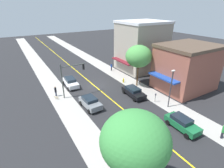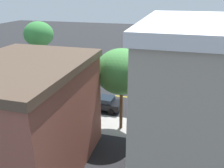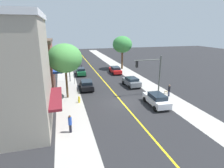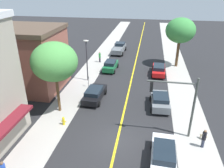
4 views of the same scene
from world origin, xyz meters
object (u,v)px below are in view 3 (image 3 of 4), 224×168
object	(u,v)px
street_tree_left_near	(65,58)
fire_hydrant	(79,100)
black_sedan_left_curb	(87,84)
small_dog	(166,92)
street_lamp	(69,62)
red_sedan_right_curb	(115,70)
white_sedan_right_curb	(156,99)
pedestrian_black_shirt	(169,90)
street_tree_right_corner	(122,45)
parking_meter	(74,79)
grey_pickup_truck	(77,63)
traffic_light_mast	(152,70)
grey_sedan_right_curb	(131,82)
pedestrian_green_shirt	(68,68)
pedestrian_blue_shirt	(70,123)
green_sedan_left_curb	(81,71)

from	to	relation	value
street_tree_left_near	fire_hydrant	bearing A→B (deg)	-60.43
black_sedan_left_curb	small_dog	bearing A→B (deg)	-113.15
street_lamp	red_sedan_right_curb	distance (m)	10.95
white_sedan_right_curb	pedestrian_black_shirt	size ratio (longest dim) A/B	2.67
street_tree_right_corner	parking_meter	distance (m)	16.50
street_tree_right_corner	grey_pickup_truck	distance (m)	12.87
red_sedan_right_curb	small_dog	bearing A→B (deg)	-164.64
traffic_light_mast	street_lamp	world-z (taller)	street_lamp
street_tree_left_near	street_tree_right_corner	bearing A→B (deg)	50.40
grey_sedan_right_curb	white_sedan_right_curb	bearing A→B (deg)	177.62
grey_sedan_right_curb	pedestrian_green_shirt	distance (m)	16.78
pedestrian_black_shirt	small_dog	distance (m)	1.21
street_tree_right_corner	street_lamp	size ratio (longest dim) A/B	1.35
street_lamp	small_dog	bearing A→B (deg)	-38.58
traffic_light_mast	small_dog	xyz separation A→B (m)	(2.47, -0.25, -3.38)
white_sedan_right_curb	pedestrian_blue_shirt	xyz separation A→B (m)	(-10.78, -3.52, 0.10)
red_sedan_right_curb	fire_hydrant	bearing A→B (deg)	149.05
red_sedan_right_curb	pedestrian_green_shirt	bearing A→B (deg)	69.77
street_lamp	grey_sedan_right_curb	world-z (taller)	street_lamp
pedestrian_green_shirt	street_tree_right_corner	bearing A→B (deg)	-87.99
street_tree_right_corner	traffic_light_mast	distance (m)	18.76
grey_sedan_right_curb	red_sedan_right_curb	bearing A→B (deg)	-2.94
fire_hydrant	parking_meter	bearing A→B (deg)	89.47
red_sedan_right_curb	small_dog	distance (m)	15.05
fire_hydrant	parking_meter	world-z (taller)	parking_meter
street_tree_left_near	white_sedan_right_curb	distance (m)	13.08
pedestrian_black_shirt	small_dog	bearing A→B (deg)	76.68
small_dog	pedestrian_green_shirt	bearing A→B (deg)	168.48
fire_hydrant	pedestrian_green_shirt	bearing A→B (deg)	91.89
traffic_light_mast	pedestrian_green_shirt	size ratio (longest dim) A/B	3.09
street_tree_left_near	white_sedan_right_curb	bearing A→B (deg)	-29.11
green_sedan_left_curb	grey_pickup_truck	world-z (taller)	grey_pickup_truck
green_sedan_left_curb	traffic_light_mast	bearing A→B (deg)	-148.20
fire_hydrant	grey_sedan_right_curb	world-z (taller)	grey_sedan_right_curb
black_sedan_left_curb	street_tree_right_corner	bearing A→B (deg)	-35.22
green_sedan_left_curb	black_sedan_left_curb	bearing A→B (deg)	-178.97
fire_hydrant	pedestrian_black_shirt	world-z (taller)	pedestrian_black_shirt
pedestrian_blue_shirt	pedestrian_black_shirt	distance (m)	15.35
traffic_light_mast	grey_sedan_right_curb	bearing A→B (deg)	-75.89
street_tree_right_corner	traffic_light_mast	size ratio (longest dim) A/B	1.37
street_tree_right_corner	red_sedan_right_curb	xyz separation A→B (m)	(-2.92, -4.21, -5.01)
pedestrian_green_shirt	small_dog	distance (m)	22.94
street_lamp	green_sedan_left_curb	bearing A→B (deg)	60.43
black_sedan_left_curb	pedestrian_blue_shirt	world-z (taller)	pedestrian_blue_shirt
white_sedan_right_curb	street_lamp	bearing A→B (deg)	36.68
green_sedan_left_curb	black_sedan_left_curb	world-z (taller)	green_sedan_left_curb
parking_meter	pedestrian_blue_shirt	xyz separation A→B (m)	(-1.57, -15.76, -0.01)
street_tree_left_near	black_sedan_left_curb	xyz separation A→B (m)	(3.11, 3.00, -4.76)
street_tree_left_near	pedestrian_blue_shirt	size ratio (longest dim) A/B	4.30
street_tree_right_corner	grey_sedan_right_curb	xyz separation A→B (m)	(-2.96, -13.87, -4.98)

